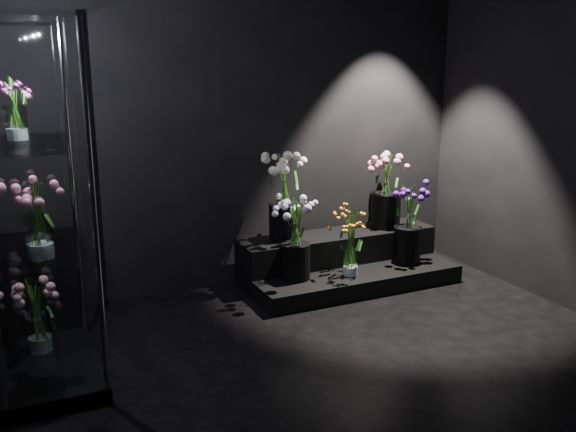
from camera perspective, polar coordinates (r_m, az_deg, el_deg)
floor at (r=3.94m, az=7.37°, el=-14.78°), size 4.00×4.00×0.00m
wall_back at (r=5.26m, az=-3.98°, el=8.78°), size 4.00×0.00×4.00m
display_riser at (r=5.53m, az=4.98°, el=-4.08°), size 1.77×0.79×0.39m
display_case at (r=3.91m, az=-21.62°, el=0.46°), size 0.57×0.95×2.08m
bouquet_orange_bells at (r=5.17m, az=5.63°, el=-2.30°), size 0.33×0.33×0.55m
bouquet_lilac at (r=5.05m, az=0.70°, el=-1.49°), size 0.43×0.43×0.66m
bouquet_purple at (r=5.53m, az=10.65°, el=-0.29°), size 0.40×0.40×0.68m
bouquet_cream_roses at (r=5.26m, az=-0.31°, el=2.19°), size 0.41×0.41×0.71m
bouquet_pink_roses at (r=5.70m, az=8.75°, el=2.46°), size 0.36×0.36×0.64m
bouquet_case_pink at (r=3.73m, az=-21.37°, el=-0.19°), size 0.30×0.30×0.44m
bouquet_case_magenta at (r=3.95m, az=-23.14°, el=8.77°), size 0.26×0.26×0.35m
bouquet_case_base_pink at (r=4.29m, az=-21.39°, el=-8.09°), size 0.32×0.32×0.47m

